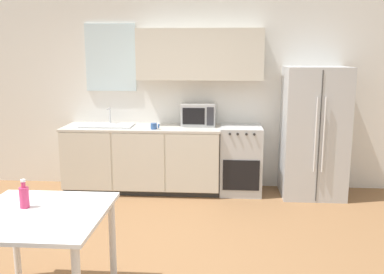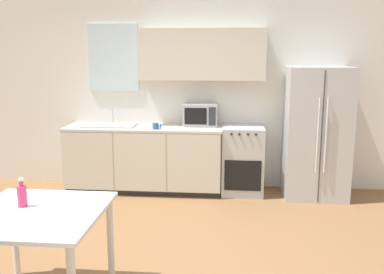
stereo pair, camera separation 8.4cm
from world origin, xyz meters
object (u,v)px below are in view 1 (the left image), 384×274
Objects in this scene: coffee_mug at (154,126)px; dining_table at (39,227)px; refrigerator at (314,132)px; microwave at (198,115)px; drink_bottle at (24,196)px; oven_range at (240,160)px.

coffee_mug is 0.12× the size of dining_table.
coffee_mug is at bearing -175.61° from refrigerator.
microwave is 3.13m from drink_bottle.
coffee_mug reaches higher than dining_table.
drink_bottle is at bearing -121.65° from oven_range.
microwave is at bearing 71.69° from dining_table.
refrigerator is at bearing 4.39° from coffee_mug.
coffee_mug is (-2.12, -0.16, 0.09)m from refrigerator.
refrigerator is at bearing -5.62° from microwave.
coffee_mug is at bearing -169.94° from oven_range.
refrigerator reaches higher than dining_table.
drink_bottle is (-2.69, -2.76, -0.01)m from refrigerator.
oven_range is 1.27m from coffee_mug.
microwave is (-1.55, 0.15, 0.20)m from refrigerator.
oven_range is 1.98× the size of microwave.
drink_bottle is (-1.73, -2.80, 0.39)m from oven_range.
microwave is at bearing 169.41° from oven_range.
microwave reaches higher than coffee_mug.
microwave is 0.66m from coffee_mug.
coffee_mug is (-0.57, -0.32, -0.11)m from microwave.
coffee_mug reaches higher than oven_range.
coffee_mug is at bearing -151.03° from microwave.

